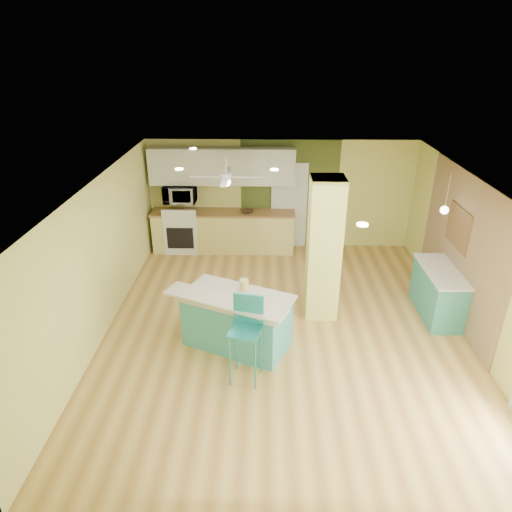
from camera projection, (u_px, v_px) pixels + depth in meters
The scene contains 22 objects.
floor at pixel (284, 328), 7.79m from camera, with size 6.00×7.00×0.01m, color #A6783A.
ceiling at pixel (289, 186), 6.71m from camera, with size 6.00×7.00×0.01m, color white.
wall_back at pixel (280, 195), 10.42m from camera, with size 6.00×0.01×2.50m, color #D1D270.
wall_front at pixel (302, 434), 4.08m from camera, with size 6.00×0.01×2.50m, color #D1D270.
wall_left at pixel (99, 260), 7.31m from camera, with size 0.01×7.00×2.50m, color #D1D270.
wall_right at pixel (477, 264), 7.19m from camera, with size 0.01×7.00×2.50m, color #D1D270.
wood_panel at pixel (461, 248), 7.74m from camera, with size 0.02×3.40×2.50m, color #82644A.
olive_accent at pixel (289, 195), 10.40m from camera, with size 2.20×0.02×2.50m, color #435120.
interior_door at pixel (289, 206), 10.48m from camera, with size 0.82×0.05×2.00m, color silver.
column at pixel (324, 250), 7.69m from camera, with size 0.55×0.55×2.50m, color #CCD060.
kitchen_run at pixel (224, 231), 10.50m from camera, with size 3.25×0.63×0.94m.
stove at pixel (183, 231), 10.52m from camera, with size 0.76×0.66×1.08m.
upper_cabinets at pixel (222, 166), 9.98m from camera, with size 3.20×0.34×0.80m, color silver.
microwave at pixel (180, 194), 10.14m from camera, with size 0.70×0.48×0.39m, color white.
ceiling_fan at pixel (226, 177), 8.73m from camera, with size 1.41×1.41×0.61m.
pendant_lamp at pixel (444, 210), 7.61m from camera, with size 0.14×0.14×0.69m.
wall_decor at pixel (458, 227), 7.79m from camera, with size 0.03×0.90×0.70m, color brown.
peninsula at pixel (236, 320), 7.16m from camera, with size 2.05×1.65×1.02m.
bar_stool at pixel (247, 325), 6.32m from camera, with size 0.51×0.51×1.30m.
side_counter at pixel (438, 292), 7.99m from camera, with size 0.58×1.37×0.88m.
fruit_bowl at pixel (247, 211), 10.22m from camera, with size 0.29×0.29×0.07m, color #3A2617.
canister at pixel (244, 285), 7.15m from camera, with size 0.14×0.14×0.18m, color gold.
Camera 1 is at (-0.34, -6.52, 4.44)m, focal length 32.00 mm.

